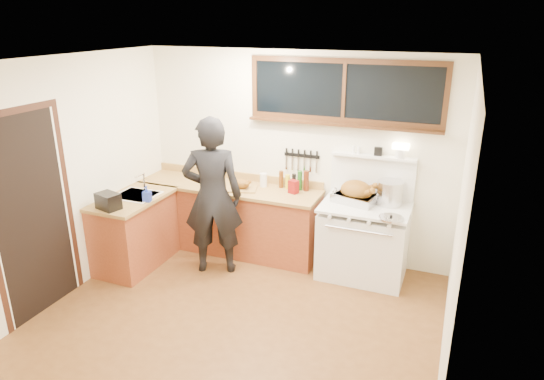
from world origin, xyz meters
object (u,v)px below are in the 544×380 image
at_px(cutting_board, 242,186).
at_px(roast_turkey, 357,193).
at_px(vintage_stove, 364,239).
at_px(man, 213,196).

height_order(cutting_board, roast_turkey, roast_turkey).
bearing_deg(vintage_stove, cutting_board, -178.46).
bearing_deg(cutting_board, vintage_stove, 1.54).
height_order(vintage_stove, man, man).
distance_m(cutting_board, roast_turkey, 1.44).
height_order(man, cutting_board, man).
distance_m(vintage_stove, man, 1.86).
bearing_deg(vintage_stove, man, -162.46).
relative_size(vintage_stove, cutting_board, 3.62).
xyz_separation_m(cutting_board, roast_turkey, (1.44, 0.11, 0.05)).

